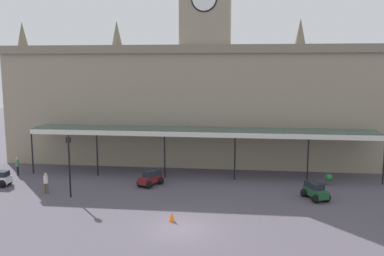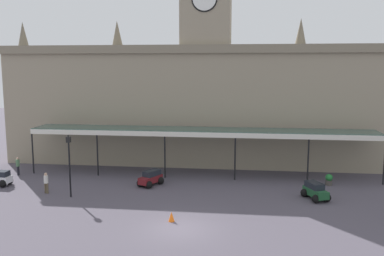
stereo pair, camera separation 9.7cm
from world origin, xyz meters
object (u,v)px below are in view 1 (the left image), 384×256
object	(u,v)px
pedestrian_beside_cars	(17,165)
traffic_cone	(172,217)
victorian_lamppost	(69,159)
planter_near_kerb	(329,179)
car_maroon_estate	(151,179)
car_green_estate	(315,192)
pedestrian_crossing_forecourt	(46,182)

from	to	relation	value
pedestrian_beside_cars	traffic_cone	bearing A→B (deg)	-31.49
victorian_lamppost	traffic_cone	size ratio (longest dim) A/B	7.67
traffic_cone	planter_near_kerb	xyz separation A→B (m)	(11.78, 9.84, 0.17)
car_maroon_estate	pedestrian_beside_cars	world-z (taller)	pedestrian_beside_cars
car_green_estate	planter_near_kerb	distance (m)	4.39
car_green_estate	victorian_lamppost	world-z (taller)	victorian_lamppost
victorian_lamppost	planter_near_kerb	distance (m)	21.28
pedestrian_beside_cars	planter_near_kerb	bearing A→B (deg)	0.00
pedestrian_crossing_forecourt	traffic_cone	xyz separation A→B (m)	(10.85, -4.79, -0.59)
car_maroon_estate	victorian_lamppost	xyz separation A→B (m)	(-5.42, -3.84, 2.44)
car_maroon_estate	car_green_estate	size ratio (longest dim) A/B	1.00
car_green_estate	pedestrian_crossing_forecourt	bearing A→B (deg)	-177.13
traffic_cone	car_green_estate	bearing A→B (deg)	30.25
pedestrian_beside_cars	traffic_cone	world-z (taller)	pedestrian_beside_cars
traffic_cone	planter_near_kerb	distance (m)	15.36
victorian_lamppost	planter_near_kerb	bearing A→B (deg)	15.74
car_maroon_estate	planter_near_kerb	world-z (taller)	car_maroon_estate
pedestrian_crossing_forecourt	planter_near_kerb	world-z (taller)	pedestrian_crossing_forecourt
victorian_lamppost	traffic_cone	xyz separation A→B (m)	(8.56, -4.11, -2.69)
car_maroon_estate	planter_near_kerb	distance (m)	15.04
pedestrian_beside_cars	traffic_cone	distance (m)	18.86
car_green_estate	traffic_cone	bearing A→B (deg)	-149.75
car_maroon_estate	pedestrian_crossing_forecourt	bearing A→B (deg)	-157.72
pedestrian_beside_cars	victorian_lamppost	xyz separation A→B (m)	(7.51, -5.73, 2.10)
pedestrian_crossing_forecourt	pedestrian_beside_cars	world-z (taller)	same
pedestrian_beside_cars	planter_near_kerb	xyz separation A→B (m)	(27.86, 0.00, -0.42)
car_maroon_estate	traffic_cone	world-z (taller)	car_maroon_estate
car_maroon_estate	traffic_cone	xyz separation A→B (m)	(3.14, -7.96, -0.25)
car_green_estate	pedestrian_crossing_forecourt	xyz separation A→B (m)	(-20.86, -1.04, 0.34)
pedestrian_crossing_forecourt	planter_near_kerb	size ratio (longest dim) A/B	1.74
pedestrian_beside_cars	traffic_cone	size ratio (longest dim) A/B	2.65
victorian_lamppost	planter_near_kerb	world-z (taller)	victorian_lamppost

